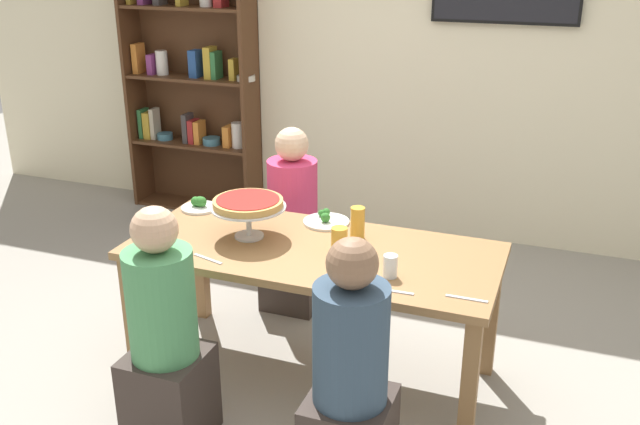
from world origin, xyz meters
The scene contains 18 objects.
ground_plane centered at (0.00, 0.00, 0.00)m, with size 12.00×12.00×0.00m, color gray.
rear_partition centered at (0.00, 2.20, 1.40)m, with size 8.00×0.12×2.80m, color beige.
dining_table centered at (0.00, 0.00, 0.65)m, with size 1.83×0.81×0.74m.
bookshelf centered at (-1.83, 2.02, 1.11)m, with size 1.12×0.30×2.21m.
diner_near_left centered at (-0.43, -0.70, 0.49)m, with size 0.34×0.34×1.15m.
diner_near_right centered at (0.43, -0.72, 0.49)m, with size 0.34×0.34×1.15m.
diner_far_left centered at (-0.39, 0.68, 0.49)m, with size 0.34×0.34×1.15m.
deep_dish_pizza_stand centered at (-0.35, 0.01, 0.91)m, with size 0.39×0.39×0.21m.
salad_plate_near_diner centered at (-0.05, 0.33, 0.75)m, with size 0.25×0.25×0.07m.
salad_plate_far_diner centered at (-0.79, 0.27, 0.77)m, with size 0.21×0.21×0.07m.
beer_glass_amber_tall centered at (0.14, -0.01, 0.81)m, with size 0.08×0.08×0.13m, color gold.
beer_glass_amber_short centered at (0.17, 0.18, 0.82)m, with size 0.07×0.07×0.17m, color gold.
water_glass_clear_near centered at (0.44, -0.18, 0.79)m, with size 0.07×0.07×0.11m, color white.
cutlery_fork_near centered at (-0.42, -0.30, 0.74)m, with size 0.18×0.02×0.01m, color silver.
cutlery_knife_near centered at (0.80, -0.27, 0.74)m, with size 0.18×0.02×0.01m, color silver.
cutlery_fork_far centered at (0.29, -0.30, 0.74)m, with size 0.18×0.02×0.01m, color silver.
cutlery_knife_far centered at (-0.78, -0.25, 0.74)m, with size 0.18×0.02×0.01m, color silver.
cutlery_spare_fork centered at (0.49, -0.31, 0.74)m, with size 0.18×0.02×0.01m, color silver.
Camera 1 is at (1.15, -2.96, 2.18)m, focal length 39.42 mm.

